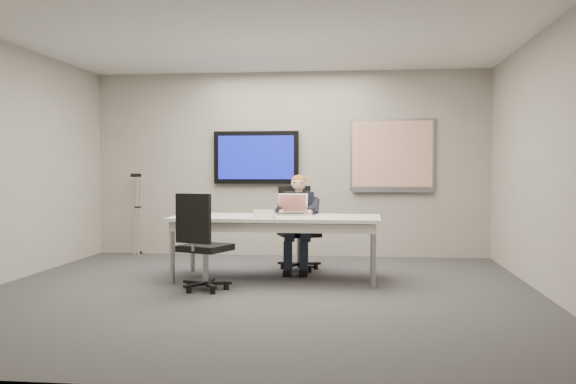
# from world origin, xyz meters

# --- Properties ---
(floor) EXTENTS (6.00, 6.00, 0.02)m
(floor) POSITION_xyz_m (0.00, 0.00, 0.00)
(floor) COLOR #37373A
(floor) RESTS_ON ground
(ceiling) EXTENTS (6.00, 6.00, 0.02)m
(ceiling) POSITION_xyz_m (0.00, 0.00, 2.80)
(ceiling) COLOR silver
(ceiling) RESTS_ON wall_back
(wall_back) EXTENTS (6.00, 0.02, 2.80)m
(wall_back) POSITION_xyz_m (0.00, 3.00, 1.40)
(wall_back) COLOR gray
(wall_back) RESTS_ON ground
(wall_front) EXTENTS (6.00, 0.02, 2.80)m
(wall_front) POSITION_xyz_m (0.00, -3.00, 1.40)
(wall_front) COLOR gray
(wall_front) RESTS_ON ground
(wall_right) EXTENTS (0.02, 6.00, 2.80)m
(wall_right) POSITION_xyz_m (3.00, 0.00, 1.40)
(wall_right) COLOR gray
(wall_right) RESTS_ON ground
(conference_table) EXTENTS (2.47, 1.05, 0.76)m
(conference_table) POSITION_xyz_m (0.08, 0.85, 0.67)
(conference_table) COLOR white
(conference_table) RESTS_ON ground
(tv_display) EXTENTS (1.30, 0.09, 0.80)m
(tv_display) POSITION_xyz_m (-0.50, 2.95, 1.50)
(tv_display) COLOR black
(tv_display) RESTS_ON wall_back
(whiteboard) EXTENTS (1.25, 0.08, 1.10)m
(whiteboard) POSITION_xyz_m (1.55, 2.97, 1.53)
(whiteboard) COLOR gray
(whiteboard) RESTS_ON wall_back
(office_chair_far) EXTENTS (0.68, 0.68, 1.10)m
(office_chair_far) POSITION_xyz_m (0.27, 1.64, 0.34)
(office_chair_far) COLOR black
(office_chair_far) RESTS_ON ground
(office_chair_near) EXTENTS (0.65, 0.65, 1.06)m
(office_chair_near) POSITION_xyz_m (-0.60, 0.03, 0.33)
(office_chair_near) COLOR black
(office_chair_near) RESTS_ON ground
(seated_person) EXTENTS (0.41, 0.70, 1.25)m
(seated_person) POSITION_xyz_m (0.29, 1.40, 0.50)
(seated_person) COLOR #1E2533
(seated_person) RESTS_ON office_chair_far
(crutch) EXTENTS (0.19, 0.45, 1.31)m
(crutch) POSITION_xyz_m (-2.33, 2.83, 0.64)
(crutch) COLOR #B0B3B8
(crutch) RESTS_ON ground
(laptop) EXTENTS (0.41, 0.40, 0.26)m
(laptop) POSITION_xyz_m (0.25, 1.09, 0.82)
(laptop) COLOR silver
(laptop) RESTS_ON conference_table
(name_tent) EXTENTS (0.24, 0.07, 0.10)m
(name_tent) POSITION_xyz_m (-0.02, 0.56, 0.81)
(name_tent) COLOR white
(name_tent) RESTS_ON conference_table
(pen) EXTENTS (0.06, 0.13, 0.01)m
(pen) POSITION_xyz_m (0.10, 0.54, 0.76)
(pen) COLOR black
(pen) RESTS_ON conference_table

